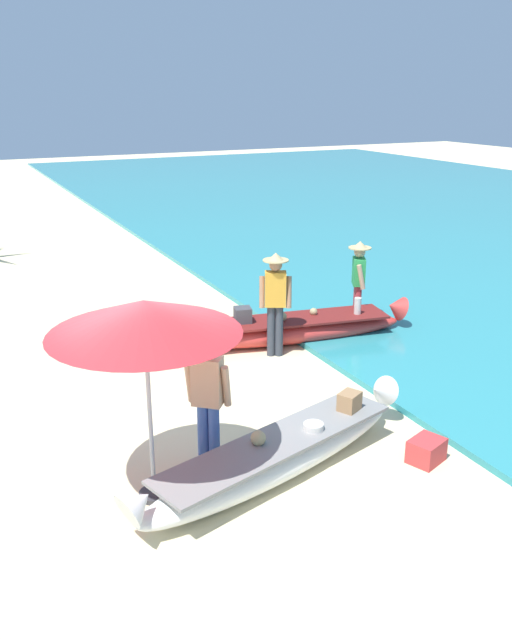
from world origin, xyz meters
The scene contains 8 objects.
ground_plane centered at (0.00, 0.00, 0.00)m, with size 80.00×80.00×0.00m, color beige.
boat_white_foreground centered at (1.21, -1.32, 0.27)m, with size 4.28×1.79×0.75m.
boat_red_midground centered at (3.46, 2.53, 0.26)m, with size 4.70×1.54×0.77m.
person_vendor_hatted centered at (2.94, 2.09, 1.07)m, with size 0.58×0.45×1.85m.
person_tourist_customer centered at (0.54, -0.74, 0.94)m, with size 0.55×0.51×1.67m.
person_vendor_assistant centered at (5.13, 2.79, 0.98)m, with size 0.45×0.57×1.69m.
patio_umbrella_large centered at (-0.29, -1.11, 2.18)m, with size 2.07×2.07×2.37m.
cooler_box centered at (3.01, -1.87, 0.15)m, with size 0.44×0.35×0.30m, color #C63838.
Camera 1 is at (-2.12, -7.50, 4.44)m, focal length 37.27 mm.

